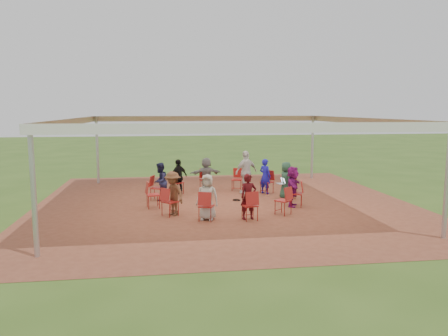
{
  "coord_description": "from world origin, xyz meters",
  "views": [
    {
      "loc": [
        -2.19,
        -15.0,
        3.31
      ],
      "look_at": [
        0.04,
        0.3,
        1.22
      ],
      "focal_mm": 35.0,
      "sensor_mm": 36.0,
      "label": 1
    }
  ],
  "objects": [
    {
      "name": "chair_2",
      "position": [
        0.88,
        2.35,
        0.45
      ],
      "size": [
        0.55,
        0.56,
        0.9
      ],
      "primitive_type": null,
      "rotation": [
        0.0,
        0.0,
        2.78
      ],
      "color": "#A81F1B",
      "rests_on": "ground"
    },
    {
      "name": "laptop",
      "position": [
        2.2,
        0.37,
        0.65
      ],
      "size": [
        0.31,
        0.36,
        0.22
      ],
      "rotation": [
        0.0,
        0.0,
        1.74
      ],
      "color": "#B7B7BC",
      "rests_on": "ground"
    },
    {
      "name": "person_seated_0",
      "position": [
        2.36,
        0.39,
        0.7
      ],
      "size": [
        0.48,
        0.73,
        1.38
      ],
      "primitive_type": "imported",
      "rotation": [
        0.0,
        0.0,
        1.74
      ],
      "color": "#254A38",
      "rests_on": "ground"
    },
    {
      "name": "chair_10",
      "position": [
        1.6,
        -1.94,
        0.45
      ],
      "size": [
        0.6,
        0.61,
        0.9
      ],
      "primitive_type": null,
      "rotation": [
        0.0,
        0.0,
        0.69
      ],
      "color": "#A81F1B",
      "rests_on": "ground"
    },
    {
      "name": "chair_1",
      "position": [
        1.94,
        1.6,
        0.45
      ],
      "size": [
        0.61,
        0.6,
        0.9
      ],
      "primitive_type": null,
      "rotation": [
        0.0,
        0.0,
        2.26
      ],
      "color": "#A81F1B",
      "rests_on": "ground"
    },
    {
      "name": "chair_5",
      "position": [
        -2.35,
        0.88,
        0.45
      ],
      "size": [
        0.56,
        0.55,
        0.9
      ],
      "primitive_type": null,
      "rotation": [
        0.0,
        0.0,
        -1.93
      ],
      "color": "#A81F1B",
      "rests_on": "ground"
    },
    {
      "name": "person_seated_7",
      "position": [
        0.39,
        -2.36,
        0.7
      ],
      "size": [
        0.55,
        0.41,
        1.38
      ],
      "primitive_type": "imported",
      "rotation": [
        0.0,
        0.0,
        0.17
      ],
      "color": "#420A0E",
      "rests_on": "ground"
    },
    {
      "name": "person_seated_3",
      "position": [
        -1.52,
        1.85,
        0.7
      ],
      "size": [
        0.89,
        0.83,
        1.38
      ],
      "primitive_type": "imported",
      "rotation": [
        0.0,
        0.0,
        -2.45
      ],
      "color": "black",
      "rests_on": "ground"
    },
    {
      "name": "person_seated_4",
      "position": [
        -2.24,
        0.84,
        0.7
      ],
      "size": [
        0.6,
        0.76,
        1.38
      ],
      "primitive_type": "imported",
      "rotation": [
        0.0,
        0.0,
        -1.93
      ],
      "color": "#1D1F42",
      "rests_on": "ground"
    },
    {
      "name": "chair_3",
      "position": [
        -0.41,
        2.48,
        0.45
      ],
      "size": [
        0.49,
        0.5,
        0.9
      ],
      "primitive_type": null,
      "rotation": [
        0.0,
        0.0,
        -2.98
      ],
      "color": "#A81F1B",
      "rests_on": "ground"
    },
    {
      "name": "person_seated_5",
      "position": [
        -1.85,
        -1.52,
        0.7
      ],
      "size": [
        0.91,
        0.97,
        1.38
      ],
      "primitive_type": "imported",
      "rotation": [
        0.0,
        0.0,
        -0.88
      ],
      "color": "brown",
      "rests_on": "ground"
    },
    {
      "name": "chair_0",
      "position": [
        2.48,
        0.41,
        0.45
      ],
      "size": [
        0.5,
        0.49,
        0.9
      ],
      "primitive_type": null,
      "rotation": [
        0.0,
        0.0,
        1.74
      ],
      "color": "#A81F1B",
      "rests_on": "ground"
    },
    {
      "name": "chair_4",
      "position": [
        -1.6,
        1.94,
        0.45
      ],
      "size": [
        0.6,
        0.61,
        0.9
      ],
      "primitive_type": null,
      "rotation": [
        0.0,
        0.0,
        -2.45
      ],
      "color": "#A81F1B",
      "rests_on": "ground"
    },
    {
      "name": "chair_8",
      "position": [
        -0.88,
        -2.35,
        0.45
      ],
      "size": [
        0.55,
        0.56,
        0.9
      ],
      "primitive_type": null,
      "rotation": [
        0.0,
        0.0,
        -0.36
      ],
      "color": "#A81F1B",
      "rests_on": "ground"
    },
    {
      "name": "standing_person",
      "position": [
        1.12,
        1.67,
        0.85
      ],
      "size": [
        1.11,
        0.88,
        1.69
      ],
      "primitive_type": "imported",
      "rotation": [
        0.0,
        0.0,
        3.58
      ],
      "color": "silver",
      "rests_on": "ground"
    },
    {
      "name": "chair_9",
      "position": [
        0.41,
        -2.48,
        0.45
      ],
      "size": [
        0.49,
        0.5,
        0.9
      ],
      "primitive_type": null,
      "rotation": [
        0.0,
        0.0,
        0.17
      ],
      "color": "#A81F1B",
      "rests_on": "ground"
    },
    {
      "name": "chair_11",
      "position": [
        2.35,
        -0.88,
        0.45
      ],
      "size": [
        0.56,
        0.55,
        0.9
      ],
      "primitive_type": null,
      "rotation": [
        0.0,
        0.0,
        1.21
      ],
      "color": "#A81F1B",
      "rests_on": "ground"
    },
    {
      "name": "person_seated_2",
      "position": [
        -0.39,
        2.36,
        0.7
      ],
      "size": [
        1.34,
        0.68,
        1.38
      ],
      "primitive_type": "imported",
      "rotation": [
        0.0,
        0.0,
        -2.98
      ],
      "color": "gray",
      "rests_on": "ground"
    },
    {
      "name": "ground",
      "position": [
        0.0,
        0.0,
        0.0
      ],
      "size": [
        80.0,
        80.0,
        0.0
      ],
      "primitive_type": "plane",
      "color": "#38581B",
      "rests_on": "ground"
    },
    {
      "name": "person_seated_1",
      "position": [
        1.85,
        1.52,
        0.7
      ],
      "size": [
        0.58,
        0.6,
        1.38
      ],
      "primitive_type": "imported",
      "rotation": [
        0.0,
        0.0,
        2.26
      ],
      "color": "#1B16AB",
      "rests_on": "ground"
    },
    {
      "name": "cable_coil",
      "position": [
        0.51,
        0.38,
        0.02
      ],
      "size": [
        0.35,
        0.35,
        0.03
      ],
      "rotation": [
        0.0,
        0.0,
        0.3
      ],
      "color": "black",
      "rests_on": "ground"
    },
    {
      "name": "tent",
      "position": [
        0.0,
        0.0,
        2.37
      ],
      "size": [
        10.33,
        10.33,
        3.0
      ],
      "color": "#B2B2B7",
      "rests_on": "ground"
    },
    {
      "name": "person_seated_8",
      "position": [
        2.24,
        -0.84,
        0.7
      ],
      "size": [
        0.9,
        1.37,
        1.38
      ],
      "primitive_type": "imported",
      "rotation": [
        0.0,
        0.0,
        1.21
      ],
      "color": "#7B136A",
      "rests_on": "ground"
    },
    {
      "name": "person_seated_6",
      "position": [
        -0.84,
        -2.24,
        0.7
      ],
      "size": [
        0.76,
        0.59,
        1.38
      ],
      "primitive_type": "imported",
      "rotation": [
        0.0,
        0.0,
        -0.36
      ],
      "color": "#B3AC9F",
      "rests_on": "ground"
    },
    {
      "name": "dirt_patch",
      "position": [
        0.0,
        0.0,
        0.01
      ],
      "size": [
        13.0,
        13.0,
        0.0
      ],
      "primitive_type": "plane",
      "color": "brown",
      "rests_on": "ground"
    },
    {
      "name": "chair_6",
      "position": [
        -2.48,
        -0.41,
        0.45
      ],
      "size": [
        0.5,
        0.49,
        0.9
      ],
      "primitive_type": null,
      "rotation": [
        0.0,
        0.0,
        -1.41
      ],
      "color": "#A81F1B",
      "rests_on": "ground"
    },
    {
      "name": "chair_7",
      "position": [
        -1.94,
        -1.6,
        0.45
      ],
      "size": [
        0.61,
        0.6,
        0.9
      ],
      "primitive_type": null,
      "rotation": [
        0.0,
        0.0,
        -0.88
      ],
      "color": "#A81F1B",
      "rests_on": "ground"
    }
  ]
}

